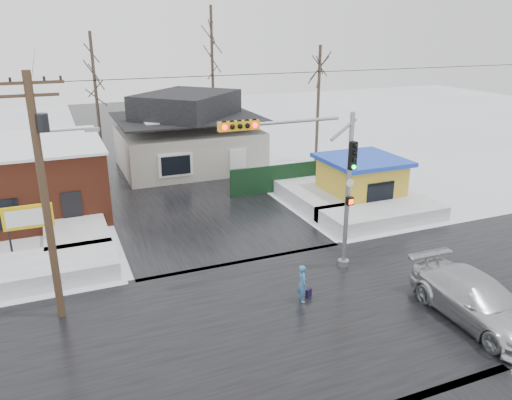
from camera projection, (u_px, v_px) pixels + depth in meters
name	position (u px, v px, depth m)	size (l,w,h in m)	color
ground	(294.00, 318.00, 18.61)	(120.00, 120.00, 0.00)	white
road_ns	(294.00, 318.00, 18.61)	(10.00, 120.00, 0.02)	black
road_ew	(294.00, 318.00, 18.61)	(120.00, 10.00, 0.02)	black
snowbank_nw	(33.00, 271.00, 21.33)	(7.00, 3.00, 0.80)	white
snowbank_ne	(382.00, 214.00, 27.84)	(7.00, 3.00, 0.80)	white
snowbank_nside_w	(74.00, 224.00, 26.42)	(3.00, 8.00, 0.80)	white
snowbank_nside_e	(308.00, 192.00, 31.48)	(3.00, 8.00, 0.80)	white
traffic_signal	(317.00, 174.00, 20.58)	(6.05, 0.68, 7.00)	gray
utility_pole	(45.00, 186.00, 17.11)	(3.15, 0.44, 9.00)	#382619
marquee_sign	(28.00, 218.00, 23.01)	(2.20, 0.21, 2.55)	black
house	(188.00, 134.00, 37.66)	(10.40, 8.40, 5.76)	beige
kiosk	(361.00, 180.00, 30.28)	(4.60, 4.60, 2.88)	gold
fence	(287.00, 177.00, 32.88)	(8.00, 0.12, 1.80)	black
tree_far_left	(92.00, 60.00, 37.22)	(3.00, 3.00, 10.00)	#332821
tree_far_mid	(212.00, 36.00, 42.06)	(3.00, 3.00, 12.00)	#332821
tree_far_right	(319.00, 70.00, 38.04)	(3.00, 3.00, 9.00)	#332821
pedestrian	(302.00, 284.00, 19.53)	(0.57, 0.37, 1.55)	teal
car	(477.00, 300.00, 18.25)	(2.31, 5.67, 1.65)	silver
shopping_bag	(309.00, 293.00, 20.00)	(0.28, 0.12, 0.35)	black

